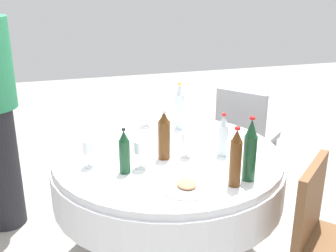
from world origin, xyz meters
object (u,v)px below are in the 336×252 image
object	(u,v)px
dining_table	(168,176)
bottle_dark_green_far	(124,152)
bottle_clear_left	(179,107)
bottle_clear_rear	(223,136)
plate_front	(186,187)
wine_glass_west	(186,140)
chair_right	(245,132)
bottle_brown_west	(236,159)
wine_glass_right	(141,147)
plate_south	(207,141)
chair_far	(328,236)
wine_glass_rear	(88,148)
wine_glass_far	(146,110)
bottle_brown_mid	(164,136)
bottle_dark_green_east	(250,151)

from	to	relation	value
dining_table	bottle_dark_green_far	bearing A→B (deg)	-57.31
bottle_clear_left	bottle_dark_green_far	world-z (taller)	bottle_clear_left
bottle_clear_rear	plate_front	xyz separation A→B (m)	(0.32, -0.31, -0.10)
bottle_clear_left	wine_glass_west	bearing A→B (deg)	-12.12
bottle_clear_rear	chair_right	size ratio (longest dim) A/B	0.28
bottle_brown_west	wine_glass_right	distance (m)	0.50
chair_right	plate_south	bearing A→B (deg)	-82.68
bottle_dark_green_far	chair_far	distance (m)	1.06
bottle_clear_left	plate_south	distance (m)	0.32
wine_glass_rear	wine_glass_right	distance (m)	0.28
dining_table	bottle_dark_green_far	distance (m)	0.42
wine_glass_far	chair_right	distance (m)	0.94
bottle_dark_green_far	wine_glass_west	size ratio (longest dim) A/B	1.69
wine_glass_right	plate_south	world-z (taller)	wine_glass_right
dining_table	bottle_dark_green_far	world-z (taller)	bottle_dark_green_far
bottle_brown_west	plate_front	world-z (taller)	bottle_brown_west
wine_glass_rear	wine_glass_west	world-z (taller)	wine_glass_rear
bottle_clear_rear	bottle_brown_west	distance (m)	0.36
wine_glass_right	plate_south	xyz separation A→B (m)	(-0.24, 0.46, -0.11)
dining_table	plate_south	world-z (taller)	plate_south
chair_right	bottle_brown_mid	bearing A→B (deg)	-88.89
plate_front	dining_table	bearing A→B (deg)	176.01
bottle_dark_green_far	wine_glass_rear	distance (m)	0.21
bottle_clear_left	wine_glass_rear	xyz separation A→B (m)	(0.42, -0.63, -0.04)
bottle_dark_green_far	dining_table	bearing A→B (deg)	122.69
wine_glass_rear	chair_far	size ratio (longest dim) A/B	0.17
bottle_dark_green_far	bottle_clear_left	bearing A→B (deg)	140.00
wine_glass_west	plate_south	bearing A→B (deg)	132.27
dining_table	chair_right	xyz separation A→B (m)	(-0.71, 0.83, -0.07)
wine_glass_far	plate_front	distance (m)	0.91
bottle_brown_west	plate_south	world-z (taller)	bottle_brown_west
bottle_dark_green_east	chair_far	xyz separation A→B (m)	(0.25, 0.31, -0.37)
bottle_dark_green_east	bottle_dark_green_far	bearing A→B (deg)	-112.84
bottle_brown_mid	bottle_dark_green_east	bearing A→B (deg)	43.27
bottle_clear_left	wine_glass_rear	distance (m)	0.76
bottle_brown_west	wine_glass_far	distance (m)	0.95
bottle_brown_west	wine_glass_right	world-z (taller)	bottle_brown_west
chair_right	bottle_clear_left	bearing A→B (deg)	-102.54
dining_table	wine_glass_far	xyz separation A→B (m)	(-0.47, -0.02, 0.26)
bottle_dark_green_east	wine_glass_rear	bearing A→B (deg)	-116.00
bottle_brown_mid	plate_front	size ratio (longest dim) A/B	1.21
chair_far	plate_front	bearing A→B (deg)	-62.61
bottle_clear_left	wine_glass_rear	world-z (taller)	bottle_clear_left
bottle_clear_rear	bottle_clear_left	bearing A→B (deg)	-167.41
wine_glass_west	chair_right	world-z (taller)	wine_glass_west
wine_glass_right	chair_far	size ratio (longest dim) A/B	0.18
wine_glass_west	plate_front	distance (m)	0.38
bottle_dark_green_far	chair_far	size ratio (longest dim) A/B	0.28
bottle_dark_green_east	wine_glass_rear	size ratio (longest dim) A/B	2.24
wine_glass_far	plate_south	size ratio (longest dim) A/B	0.68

